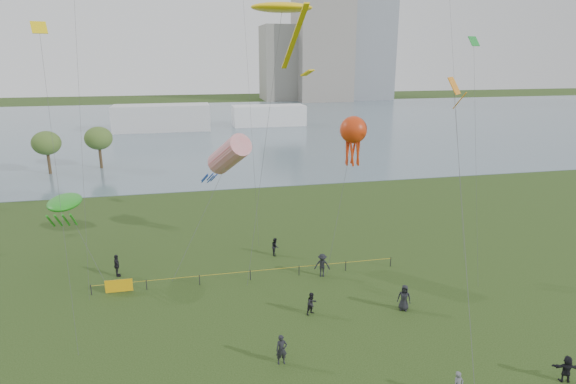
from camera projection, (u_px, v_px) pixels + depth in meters
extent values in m
plane|color=#1D310F|center=(326.00, 378.00, 26.83)|extent=(400.00, 400.00, 0.00)
cube|color=slate|center=(213.00, 126.00, 120.77)|extent=(400.00, 120.00, 0.08)
cube|color=gray|center=(322.00, 50.00, 183.09)|extent=(20.00, 20.00, 38.00)
cube|color=slate|center=(283.00, 63.00, 187.27)|extent=(16.00, 18.00, 28.00)
cube|color=silver|center=(162.00, 118.00, 112.82)|extent=(22.00, 8.00, 6.00)
cube|color=white|center=(269.00, 115.00, 121.04)|extent=(18.00, 7.00, 5.00)
cylinder|color=#3B2C1A|center=(101.00, 159.00, 75.56)|extent=(0.44, 0.44, 2.97)
ellipsoid|color=#496628|center=(98.00, 138.00, 74.64)|extent=(4.22, 4.22, 3.56)
cylinder|color=#3B2C1A|center=(49.00, 165.00, 71.96)|extent=(0.44, 0.44, 2.92)
ellipsoid|color=#496628|center=(46.00, 143.00, 71.06)|extent=(4.15, 4.15, 3.50)
cylinder|color=black|center=(91.00, 290.00, 35.93)|extent=(0.07, 0.07, 0.85)
cylinder|color=black|center=(147.00, 285.00, 36.74)|extent=(0.07, 0.07, 0.85)
cylinder|color=black|center=(200.00, 280.00, 37.55)|extent=(0.07, 0.07, 0.85)
cylinder|color=black|center=(250.00, 275.00, 38.36)|extent=(0.07, 0.07, 0.85)
cylinder|color=black|center=(299.00, 270.00, 39.17)|extent=(0.07, 0.07, 0.85)
cylinder|color=black|center=(346.00, 266.00, 39.98)|extent=(0.07, 0.07, 0.85)
cylinder|color=black|center=(391.00, 262.00, 40.79)|extent=(0.07, 0.07, 0.85)
cylinder|color=gold|center=(250.00, 271.00, 38.28)|extent=(24.00, 0.03, 0.03)
cube|color=#E0A00B|center=(119.00, 286.00, 36.30)|extent=(2.00, 0.04, 1.00)
imported|color=black|center=(312.00, 304.00, 33.20)|extent=(0.97, 0.89, 1.62)
imported|color=black|center=(322.00, 265.00, 38.84)|extent=(1.41, 1.02, 1.95)
imported|color=black|center=(117.00, 266.00, 38.86)|extent=(0.71, 1.18, 1.87)
imported|color=black|center=(404.00, 298.00, 33.73)|extent=(1.10, 0.97, 1.89)
imported|color=black|center=(566.00, 369.00, 26.35)|extent=(1.53, 0.88, 1.57)
imported|color=black|center=(282.00, 350.00, 27.85)|extent=(0.67, 0.45, 1.82)
imported|color=black|center=(275.00, 247.00, 43.05)|extent=(0.70, 0.85, 1.61)
cylinder|color=#3F3F42|center=(264.00, 149.00, 36.89)|extent=(3.64, 3.89, 20.78)
ellipsoid|color=yellow|center=(282.00, 7.00, 36.20)|extent=(4.76, 2.98, 0.74)
cube|color=yellow|center=(294.00, 39.00, 32.92)|extent=(0.36, 6.98, 4.09)
cube|color=yellow|center=(308.00, 73.00, 29.93)|extent=(0.95, 0.95, 0.42)
cylinder|color=#3F3F42|center=(201.00, 217.00, 38.99)|extent=(5.18, 3.29, 9.41)
cylinder|color=red|center=(229.00, 155.00, 39.75)|extent=(3.84, 5.25, 3.95)
cylinder|color=#1837A9|center=(214.00, 178.00, 38.78)|extent=(0.60, 1.13, 0.88)
cylinder|color=#1837A9|center=(210.00, 177.00, 39.08)|extent=(0.60, 1.13, 0.88)
cylinder|color=#1837A9|center=(205.00, 177.00, 38.85)|extent=(0.60, 1.13, 0.88)
cylinder|color=#1837A9|center=(205.00, 179.00, 38.41)|extent=(0.60, 1.13, 0.88)
cylinder|color=#1837A9|center=(211.00, 179.00, 38.36)|extent=(0.60, 1.13, 0.88)
cylinder|color=#3F3F42|center=(87.00, 246.00, 37.37)|extent=(3.50, 4.55, 6.06)
ellipsoid|color=#1E8A19|center=(65.00, 202.00, 38.31)|extent=(2.52, 4.54, 0.88)
cylinder|color=#1E8A19|center=(51.00, 221.00, 36.92)|extent=(0.16, 1.79, 1.54)
cylinder|color=#1E8A19|center=(58.00, 221.00, 37.03)|extent=(0.16, 1.79, 1.54)
cylinder|color=#1E8A19|center=(66.00, 220.00, 37.14)|extent=(0.16, 1.79, 1.54)
cylinder|color=#1E8A19|center=(74.00, 220.00, 37.25)|extent=(0.16, 1.79, 1.54)
cylinder|color=#3F3F42|center=(340.00, 203.00, 38.95)|extent=(2.70, 2.29, 11.54)
sphere|color=red|center=(353.00, 130.00, 38.69)|extent=(2.19, 2.19, 2.19)
cylinder|color=red|center=(359.00, 149.00, 39.23)|extent=(0.18, 0.54, 2.60)
cylinder|color=red|center=(354.00, 148.00, 39.59)|extent=(0.49, 0.36, 2.61)
cylinder|color=red|center=(348.00, 148.00, 39.48)|extent=(0.49, 0.36, 2.61)
cylinder|color=red|center=(347.00, 150.00, 39.03)|extent=(0.18, 0.54, 2.60)
cylinder|color=red|center=(352.00, 150.00, 38.67)|extent=(0.49, 0.36, 2.61)
cylinder|color=red|center=(357.00, 150.00, 38.77)|extent=(0.49, 0.36, 2.61)
cylinder|color=#3F3F42|center=(463.00, 218.00, 29.91)|extent=(5.78, 14.54, 15.18)
cube|color=orange|center=(454.00, 86.00, 35.22)|extent=(1.52, 1.52, 1.24)
cylinder|color=orange|center=(460.00, 101.00, 34.65)|extent=(0.08, 1.58, 1.35)
cube|color=#198C2D|center=(474.00, 41.00, 37.94)|extent=(0.97, 0.68, 0.76)
cube|color=yellow|center=(39.00, 27.00, 30.06)|extent=(1.05, 0.91, 0.76)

